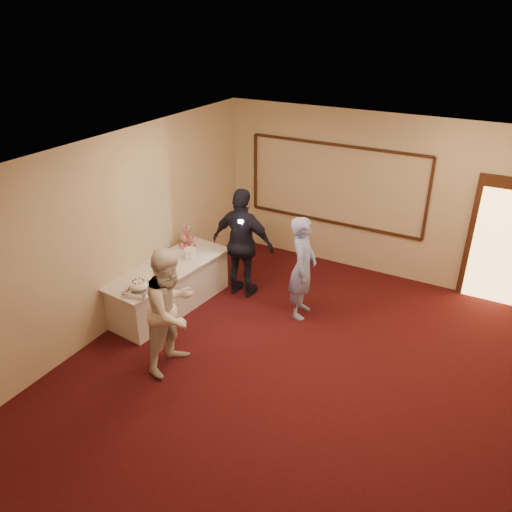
{
  "coord_description": "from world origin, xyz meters",
  "views": [
    {
      "loc": [
        2.21,
        -5.04,
        4.6
      ],
      "look_at": [
        -1.1,
        0.95,
        1.15
      ],
      "focal_mm": 35.0,
      "sensor_mm": 36.0,
      "label": 1
    }
  ],
  "objects_px": {
    "plate_stack_a": "(164,259)",
    "man": "(303,268)",
    "guest": "(243,244)",
    "woman": "(172,310)",
    "cupcake_stand": "(187,238)",
    "tart": "(163,274)",
    "pavlova_tray": "(139,287)",
    "buffet_table": "(169,286)",
    "plate_stack_b": "(190,254)"
  },
  "relations": [
    {
      "from": "plate_stack_a",
      "to": "man",
      "type": "relative_size",
      "value": 0.12
    },
    {
      "from": "woman",
      "to": "man",
      "type": "bearing_deg",
      "value": -24.68
    },
    {
      "from": "buffet_table",
      "to": "man",
      "type": "distance_m",
      "value": 2.26
    },
    {
      "from": "tart",
      "to": "man",
      "type": "relative_size",
      "value": 0.17
    },
    {
      "from": "cupcake_stand",
      "to": "man",
      "type": "distance_m",
      "value": 2.2
    },
    {
      "from": "pavlova_tray",
      "to": "guest",
      "type": "xyz_separation_m",
      "value": [
        0.74,
        1.81,
        0.13
      ]
    },
    {
      "from": "pavlova_tray",
      "to": "cupcake_stand",
      "type": "height_order",
      "value": "cupcake_stand"
    },
    {
      "from": "plate_stack_a",
      "to": "man",
      "type": "bearing_deg",
      "value": 21.08
    },
    {
      "from": "man",
      "to": "guest",
      "type": "bearing_deg",
      "value": 74.58
    },
    {
      "from": "cupcake_stand",
      "to": "man",
      "type": "relative_size",
      "value": 0.26
    },
    {
      "from": "guest",
      "to": "cupcake_stand",
      "type": "bearing_deg",
      "value": 8.42
    },
    {
      "from": "man",
      "to": "woman",
      "type": "relative_size",
      "value": 0.96
    },
    {
      "from": "cupcake_stand",
      "to": "tart",
      "type": "distance_m",
      "value": 1.13
    },
    {
      "from": "buffet_table",
      "to": "cupcake_stand",
      "type": "bearing_deg",
      "value": 101.53
    },
    {
      "from": "pavlova_tray",
      "to": "cupcake_stand",
      "type": "distance_m",
      "value": 1.65
    },
    {
      "from": "man",
      "to": "plate_stack_b",
      "type": "bearing_deg",
      "value": 93.05
    },
    {
      "from": "man",
      "to": "pavlova_tray",
      "type": "bearing_deg",
      "value": 121.49
    },
    {
      "from": "buffet_table",
      "to": "guest",
      "type": "height_order",
      "value": "guest"
    },
    {
      "from": "plate_stack_b",
      "to": "pavlova_tray",
      "type": "bearing_deg",
      "value": -91.44
    },
    {
      "from": "woman",
      "to": "guest",
      "type": "relative_size",
      "value": 0.93
    },
    {
      "from": "pavlova_tray",
      "to": "plate_stack_a",
      "type": "bearing_deg",
      "value": 104.51
    },
    {
      "from": "buffet_table",
      "to": "plate_stack_a",
      "type": "distance_m",
      "value": 0.48
    },
    {
      "from": "cupcake_stand",
      "to": "buffet_table",
      "type": "bearing_deg",
      "value": -78.47
    },
    {
      "from": "man",
      "to": "cupcake_stand",
      "type": "bearing_deg",
      "value": 81.77
    },
    {
      "from": "tart",
      "to": "woman",
      "type": "bearing_deg",
      "value": -45.83
    },
    {
      "from": "pavlova_tray",
      "to": "woman",
      "type": "relative_size",
      "value": 0.28
    },
    {
      "from": "plate_stack_a",
      "to": "plate_stack_b",
      "type": "relative_size",
      "value": 1.0
    },
    {
      "from": "buffet_table",
      "to": "pavlova_tray",
      "type": "height_order",
      "value": "pavlova_tray"
    },
    {
      "from": "plate_stack_a",
      "to": "guest",
      "type": "xyz_separation_m",
      "value": [
        0.97,
        0.92,
        0.12
      ]
    },
    {
      "from": "cupcake_stand",
      "to": "plate_stack_b",
      "type": "height_order",
      "value": "cupcake_stand"
    },
    {
      "from": "tart",
      "to": "guest",
      "type": "distance_m",
      "value": 1.47
    },
    {
      "from": "man",
      "to": "woman",
      "type": "height_order",
      "value": "woman"
    },
    {
      "from": "buffet_table",
      "to": "plate_stack_a",
      "type": "xyz_separation_m",
      "value": [
        -0.1,
        0.05,
        0.47
      ]
    },
    {
      "from": "plate_stack_b",
      "to": "man",
      "type": "xyz_separation_m",
      "value": [
        1.87,
        0.45,
        0.01
      ]
    },
    {
      "from": "cupcake_stand",
      "to": "woman",
      "type": "distance_m",
      "value": 2.29
    },
    {
      "from": "man",
      "to": "tart",
      "type": "bearing_deg",
      "value": 111.17
    },
    {
      "from": "buffet_table",
      "to": "guest",
      "type": "distance_m",
      "value": 1.43
    },
    {
      "from": "plate_stack_a",
      "to": "man",
      "type": "distance_m",
      "value": 2.28
    },
    {
      "from": "pavlova_tray",
      "to": "plate_stack_b",
      "type": "relative_size",
      "value": 2.41
    },
    {
      "from": "man",
      "to": "woman",
      "type": "bearing_deg",
      "value": 142.95
    },
    {
      "from": "woman",
      "to": "plate_stack_b",
      "type": "bearing_deg",
      "value": 29.66
    },
    {
      "from": "tart",
      "to": "buffet_table",
      "type": "bearing_deg",
      "value": 116.22
    },
    {
      "from": "pavlova_tray",
      "to": "man",
      "type": "xyz_separation_m",
      "value": [
        1.9,
        1.71,
        0.02
      ]
    },
    {
      "from": "pavlova_tray",
      "to": "woman",
      "type": "height_order",
      "value": "woman"
    },
    {
      "from": "buffet_table",
      "to": "tart",
      "type": "xyz_separation_m",
      "value": [
        0.15,
        -0.3,
        0.41
      ]
    },
    {
      "from": "plate_stack_b",
      "to": "woman",
      "type": "relative_size",
      "value": 0.12
    },
    {
      "from": "pavlova_tray",
      "to": "plate_stack_a",
      "type": "height_order",
      "value": "pavlova_tray"
    },
    {
      "from": "plate_stack_a",
      "to": "guest",
      "type": "bearing_deg",
      "value": 43.57
    },
    {
      "from": "cupcake_stand",
      "to": "woman",
      "type": "xyz_separation_m",
      "value": [
        1.17,
        -1.97,
        -0.03
      ]
    },
    {
      "from": "tart",
      "to": "man",
      "type": "distance_m",
      "value": 2.22
    }
  ]
}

